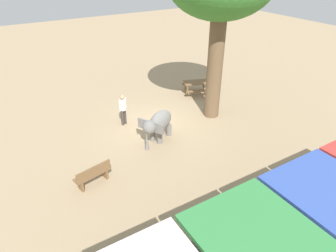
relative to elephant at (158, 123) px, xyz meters
name	(u,v)px	position (x,y,z in m)	size (l,w,h in m)	color
ground_plane	(155,125)	(-0.49, -1.27, -0.88)	(60.00, 60.00, 0.00)	tan
elephant	(158,123)	(0.00, 0.00, 0.00)	(1.93, 1.65, 1.37)	slate
person_handler	(123,108)	(0.78, -2.19, 0.07)	(0.47, 0.32, 1.62)	#3F3833
wooden_bench	(93,174)	(3.63, 1.45, -0.41)	(1.45, 0.69, 0.88)	brown
picnic_table_near	(196,85)	(-4.59, -3.41, -0.29)	(1.93, 1.92, 0.78)	brown
market_stall_blue	(316,225)	(-0.75, 7.56, 0.26)	(2.50, 2.50, 2.52)	#59514C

